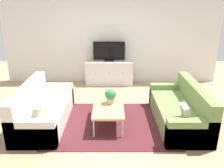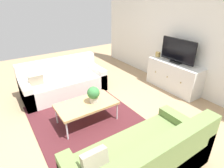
# 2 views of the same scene
# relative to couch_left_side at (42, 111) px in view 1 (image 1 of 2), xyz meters

# --- Properties ---
(ground_plane) EXTENTS (10.00, 10.00, 0.00)m
(ground_plane) POSITION_rel_couch_left_side_xyz_m (1.44, 0.10, -0.27)
(ground_plane) COLOR tan
(wall_back) EXTENTS (6.40, 0.12, 2.70)m
(wall_back) POSITION_rel_couch_left_side_xyz_m (1.44, 2.65, 1.08)
(wall_back) COLOR silver
(wall_back) RESTS_ON ground_plane
(area_rug) EXTENTS (2.50, 1.90, 0.01)m
(area_rug) POSITION_rel_couch_left_side_xyz_m (1.44, -0.05, -0.27)
(area_rug) COLOR #4C1E23
(area_rug) RESTS_ON ground_plane
(couch_left_side) EXTENTS (0.85, 1.91, 0.81)m
(couch_left_side) POSITION_rel_couch_left_side_xyz_m (0.00, 0.00, 0.00)
(couch_left_side) COLOR silver
(couch_left_side) RESTS_ON ground_plane
(couch_right_side) EXTENTS (0.85, 1.91, 0.81)m
(couch_right_side) POSITION_rel_couch_left_side_xyz_m (2.87, 0.00, 0.00)
(couch_right_side) COLOR olive
(couch_right_side) RESTS_ON ground_plane
(coffee_table) EXTENTS (0.60, 1.08, 0.40)m
(coffee_table) POSITION_rel_couch_left_side_xyz_m (1.38, -0.05, 0.10)
(coffee_table) COLOR tan
(coffee_table) RESTS_ON ground_plane
(potted_plant) EXTENTS (0.23, 0.23, 0.31)m
(potted_plant) POSITION_rel_couch_left_side_xyz_m (1.42, 0.08, 0.30)
(potted_plant) COLOR #B7B2A8
(potted_plant) RESTS_ON coffee_table
(tv_console) EXTENTS (1.40, 0.47, 0.71)m
(tv_console) POSITION_rel_couch_left_side_xyz_m (1.36, 2.37, 0.08)
(tv_console) COLOR silver
(tv_console) RESTS_ON ground_plane
(flat_screen_tv) EXTENTS (0.92, 0.16, 0.58)m
(flat_screen_tv) POSITION_rel_couch_left_side_xyz_m (1.36, 2.39, 0.72)
(flat_screen_tv) COLOR black
(flat_screen_tv) RESTS_ON tv_console
(mantel_clock) EXTENTS (0.11, 0.07, 0.13)m
(mantel_clock) POSITION_rel_couch_left_side_xyz_m (0.79, 2.37, 0.50)
(mantel_clock) COLOR tan
(mantel_clock) RESTS_ON tv_console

